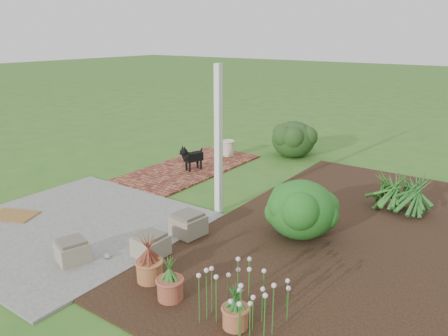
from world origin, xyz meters
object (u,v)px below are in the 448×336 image
Objects in this scene: cream_ceramic_urn at (228,148)px; evergreen_shrub at (301,208)px; stone_trough_near at (73,252)px; black_dog at (191,156)px.

evergreen_shrub is (3.41, -3.00, 0.24)m from cream_ceramic_urn.
stone_trough_near is at bearing -76.71° from cream_ceramic_urn.
cream_ceramic_urn is (-1.30, 5.48, 0.06)m from stone_trough_near.
black_dog is 0.59× the size of evergreen_shrub.
black_dog is at bearing -88.69° from cream_ceramic_urn.
stone_trough_near is 0.38× the size of evergreen_shrub.
cream_ceramic_urn is at bearing 138.66° from evergreen_shrub.
black_dog reaches higher than cream_ceramic_urn.
black_dog is at bearing 155.54° from evergreen_shrub.
evergreen_shrub reaches higher than stone_trough_near.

